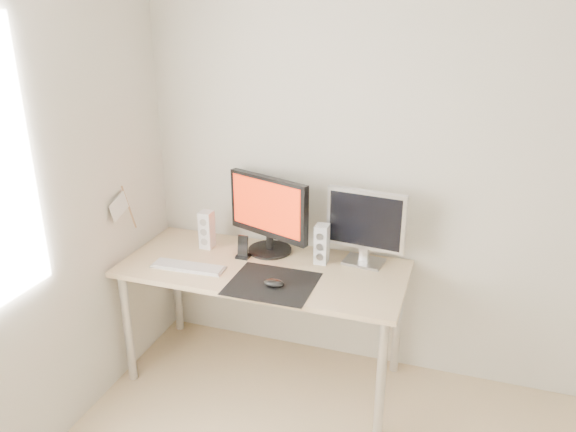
# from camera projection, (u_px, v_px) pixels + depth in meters

# --- Properties ---
(wall_back) EXTENTS (3.50, 0.00, 3.50)m
(wall_back) POSITION_uv_depth(u_px,v_px,m) (447.00, 175.00, 3.03)
(wall_back) COLOR silver
(wall_back) RESTS_ON ground
(mousepad) EXTENTS (0.45, 0.40, 0.00)m
(mousepad) POSITION_uv_depth(u_px,v_px,m) (272.00, 284.00, 2.97)
(mousepad) COLOR black
(mousepad) RESTS_ON desk
(mouse) EXTENTS (0.11, 0.07, 0.04)m
(mouse) POSITION_uv_depth(u_px,v_px,m) (274.00, 283.00, 2.93)
(mouse) COLOR black
(mouse) RESTS_ON mousepad
(desk) EXTENTS (1.60, 0.70, 0.73)m
(desk) POSITION_uv_depth(u_px,v_px,m) (263.00, 279.00, 3.19)
(desk) COLOR #D1B587
(desk) RESTS_ON ground
(main_monitor) EXTENTS (0.53, 0.33, 0.47)m
(main_monitor) POSITION_uv_depth(u_px,v_px,m) (268.00, 212.00, 3.26)
(main_monitor) COLOR black
(main_monitor) RESTS_ON desk
(second_monitor) EXTENTS (0.45, 0.18, 0.43)m
(second_monitor) POSITION_uv_depth(u_px,v_px,m) (366.00, 224.00, 3.12)
(second_monitor) COLOR #A8A9AB
(second_monitor) RESTS_ON desk
(speaker_left) EXTENTS (0.07, 0.09, 0.23)m
(speaker_left) POSITION_uv_depth(u_px,v_px,m) (207.00, 230.00, 3.37)
(speaker_left) COLOR white
(speaker_left) RESTS_ON desk
(speaker_right) EXTENTS (0.07, 0.09, 0.23)m
(speaker_right) POSITION_uv_depth(u_px,v_px,m) (322.00, 244.00, 3.17)
(speaker_right) COLOR white
(speaker_right) RESTS_ON desk
(keyboard) EXTENTS (0.42, 0.14, 0.02)m
(keyboard) POSITION_uv_depth(u_px,v_px,m) (188.00, 267.00, 3.14)
(keyboard) COLOR silver
(keyboard) RESTS_ON desk
(phone_dock) EXTENTS (0.08, 0.07, 0.14)m
(phone_dock) POSITION_uv_depth(u_px,v_px,m) (243.00, 251.00, 3.26)
(phone_dock) COLOR black
(phone_dock) RESTS_ON desk
(pennant) EXTENTS (0.01, 0.23, 0.29)m
(pennant) POSITION_uv_depth(u_px,v_px,m) (122.00, 206.00, 3.16)
(pennant) COLOR #A57F54
(pennant) RESTS_ON wall_left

